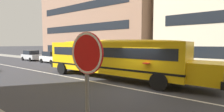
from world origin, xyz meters
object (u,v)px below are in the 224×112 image
object	(u,v)px
stop_sign_post	(87,72)
parked_car_white_by_lamppost	(51,57)
parked_car_silver_past_driveway	(31,55)
school_bus	(113,55)

from	to	relation	value
stop_sign_post	parked_car_white_by_lamppost	bearing A→B (deg)	148.41
parked_car_silver_past_driveway	stop_sign_post	bearing A→B (deg)	-23.64
parked_car_white_by_lamppost	parked_car_silver_past_driveway	bearing A→B (deg)	-177.52
school_bus	parked_car_white_by_lamppost	world-z (taller)	school_bus
school_bus	stop_sign_post	world-z (taller)	school_bus
school_bus	stop_sign_post	bearing A→B (deg)	-57.51
parked_car_silver_past_driveway	stop_sign_post	xyz separation A→B (m)	(24.25, -11.47, 1.39)
school_bus	parked_car_silver_past_driveway	xyz separation A→B (m)	(-18.73, 3.11, -0.96)
parked_car_white_by_lamppost	parked_car_silver_past_driveway	size ratio (longest dim) A/B	1.01
school_bus	parked_car_silver_past_driveway	distance (m)	19.01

